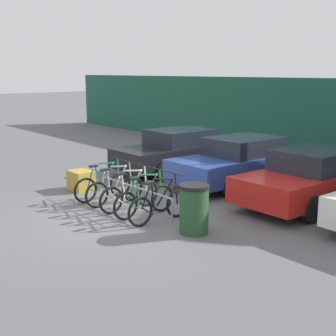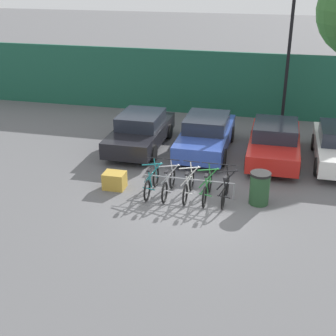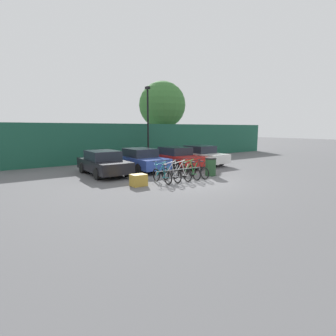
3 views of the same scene
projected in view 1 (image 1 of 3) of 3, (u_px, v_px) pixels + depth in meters
The scene contains 12 objects.
ground_plane at pixel (119, 217), 10.76m from camera, with size 120.00×120.00×0.00m, color #59595B.
bike_rack at pixel (134, 190), 11.33m from camera, with size 2.91×0.04×0.57m.
bicycle_teal at pixel (103, 186), 12.15m from camera, with size 0.68×1.71×1.05m.
bicycle_silver at pixel (115, 190), 11.73m from camera, with size 0.68×1.71×1.05m.
bicycle_white at pixel (130, 195), 11.24m from camera, with size 0.68×1.71×1.05m.
bicycle_green at pixel (144, 200), 10.79m from camera, with size 0.68×1.71×1.05m.
bicycle_black at pixel (160, 205), 10.36m from camera, with size 0.68×1.71×1.05m.
car_black at pixel (178, 150), 15.62m from camera, with size 1.91×4.36×1.40m.
car_blue at pixel (241, 161), 13.80m from camera, with size 1.91×4.45×1.40m.
car_red at pixel (313, 177), 11.67m from camera, with size 1.91×4.37×1.40m.
trash_bin at pixel (194, 209), 9.61m from camera, with size 0.63×0.63×1.03m.
cargo_crate at pixel (81, 180), 13.17m from camera, with size 0.70×0.56×0.55m, color #B28C33.
Camera 1 is at (8.69, -5.65, 3.30)m, focal length 50.00 mm.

